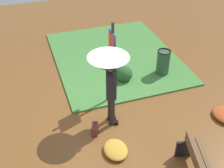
% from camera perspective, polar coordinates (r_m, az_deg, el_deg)
% --- Properties ---
extents(ground_plane, '(18.00, 18.00, 0.00)m').
position_cam_1_polar(ground_plane, '(7.66, -0.43, -6.02)').
color(ground_plane, brown).
extents(grass_verge, '(4.80, 4.00, 0.05)m').
position_cam_1_polar(grass_verge, '(10.01, 0.60, 5.41)').
color(grass_verge, '#47843D').
rests_on(grass_verge, ground_plane).
extents(person_with_umbrella, '(0.96, 0.96, 2.04)m').
position_cam_1_polar(person_with_umbrella, '(6.55, -0.47, 2.93)').
color(person_with_umbrella, '#2D2823').
rests_on(person_with_umbrella, ground_plane).
extents(info_sign_post, '(0.44, 0.07, 2.30)m').
position_cam_1_polar(info_sign_post, '(7.33, 0.07, 5.90)').
color(info_sign_post, black).
rests_on(info_sign_post, ground_plane).
extents(handbag, '(0.33, 0.24, 0.37)m').
position_cam_1_polar(handbag, '(7.10, -3.39, -8.80)').
color(handbag, brown).
rests_on(handbag, ground_plane).
extents(park_bench, '(1.43, 0.73, 0.75)m').
position_cam_1_polar(park_bench, '(6.25, 16.86, -15.30)').
color(park_bench, black).
rests_on(park_bench, ground_plane).
extents(trash_bin, '(0.42, 0.42, 0.83)m').
position_cam_1_polar(trash_bin, '(9.07, 10.01, 4.17)').
color(trash_bin, '#2D5138').
rests_on(trash_bin, ground_plane).
extents(shrub_cluster, '(0.58, 0.53, 0.48)m').
position_cam_1_polar(shrub_cluster, '(8.79, 2.35, 2.08)').
color(shrub_cluster, '#285628').
rests_on(shrub_cluster, ground_plane).
extents(leaf_pile_near_person, '(0.71, 0.56, 0.16)m').
position_cam_1_polar(leaf_pile_near_person, '(9.55, -1.27, 4.13)').
color(leaf_pile_near_person, gold).
rests_on(leaf_pile_near_person, ground_plane).
extents(leaf_pile_by_bench, '(0.67, 0.53, 0.15)m').
position_cam_1_polar(leaf_pile_by_bench, '(6.72, 0.71, -12.78)').
color(leaf_pile_by_bench, gold).
rests_on(leaf_pile_by_bench, ground_plane).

